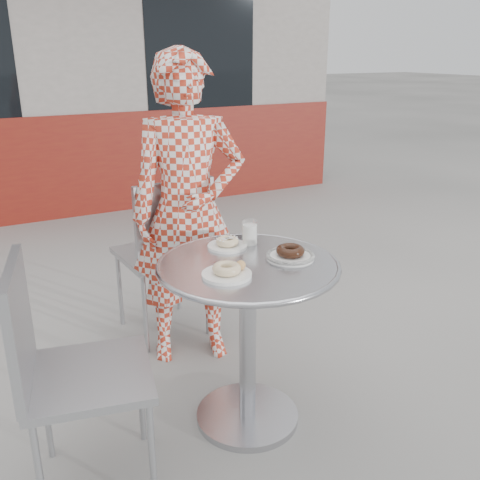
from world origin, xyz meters
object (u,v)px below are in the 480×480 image
chair_far (164,285)px  plate_far (227,244)px  seated_person (188,213)px  chair_left (90,419)px  plate_checker (290,254)px  plate_near (227,271)px  milk_cup (250,233)px  bistro_table (248,304)px

chair_far → plate_far: 0.89m
plate_far → seated_person: bearing=89.2°
chair_left → plate_checker: (0.87, 0.02, 0.49)m
chair_far → seated_person: 0.59m
plate_near → milk_cup: milk_cup is taller
bistro_table → plate_near: (-0.13, -0.08, 0.21)m
chair_far → plate_checker: chair_far is taller
bistro_table → chair_left: chair_left is taller
chair_left → seated_person: (0.71, 0.71, 0.52)m
chair_left → plate_checker: size_ratio=4.51×
plate_near → plate_checker: (0.31, 0.04, -0.00)m
bistro_table → plate_checker: bearing=-11.3°
chair_far → milk_cup: 0.93m
plate_far → chair_far: bearing=93.6°
seated_person → plate_far: 0.46m
chair_far → plate_checker: 1.12m
seated_person → plate_far: size_ratio=9.24×
seated_person → plate_far: bearing=-75.6°
plate_checker → milk_cup: 0.24m
bistro_table → plate_far: (0.01, 0.20, 0.20)m
chair_far → plate_far: size_ratio=5.46×
plate_checker → milk_cup: milk_cup is taller
milk_cup → plate_near: bearing=-132.2°
bistro_table → plate_far: plate_far is taller
chair_far → chair_left: chair_far is taller
chair_far → seated_person: seated_person is taller
plate_checker → seated_person: bearing=103.6°
seated_person → plate_far: seated_person is taller
seated_person → chair_left: bearing=-119.8°
chair_far → plate_far: bearing=89.1°
plate_far → plate_checker: size_ratio=0.85×
bistro_table → plate_checker: (0.18, -0.04, 0.20)m
chair_left → seated_person: 1.13m
milk_cup → seated_person: bearing=102.2°
bistro_table → chair_left: size_ratio=0.83×
plate_checker → plate_near: bearing=-172.0°
plate_near → chair_far: bearing=84.8°
seated_person → plate_near: (-0.15, -0.74, -0.02)m
bistro_table → chair_far: chair_far is taller
chair_far → milk_cup: (0.15, -0.75, 0.52)m
plate_near → plate_checker: bearing=8.0°
seated_person → plate_checker: bearing=-61.2°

